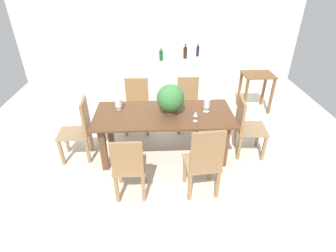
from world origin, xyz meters
TOP-DOWN VIEW (x-y plane):
  - ground_plane at (0.00, 0.00)m, footprint 7.04×7.04m
  - back_wall at (0.00, 2.60)m, footprint 6.40×0.10m
  - dining_table at (0.00, -0.14)m, footprint 2.07×0.91m
  - chair_near_right at (0.47, -1.04)m, footprint 0.48×0.45m
  - chair_foot_end at (1.28, -0.13)m, footprint 0.50×0.51m
  - chair_near_left at (-0.46, -1.03)m, footprint 0.41×0.43m
  - chair_far_right at (0.47, 0.76)m, footprint 0.44×0.46m
  - chair_far_left at (-0.46, 0.77)m, footprint 0.47×0.49m
  - chair_head_end at (-1.27, -0.13)m, footprint 0.49×0.43m
  - flower_centerpiece at (0.10, -0.13)m, footprint 0.40×0.42m
  - crystal_vase_left at (-0.68, 0.04)m, footprint 0.11×0.11m
  - crystal_vase_center_near at (0.65, -0.09)m, footprint 0.10×0.10m
  - wine_glass at (0.44, -0.37)m, footprint 0.06×0.06m
  - kitchen_counter at (0.17, 1.88)m, footprint 1.65×0.53m
  - wine_bottle_green at (0.01, 1.74)m, footprint 0.08×0.08m
  - wine_bottle_tall at (0.52, 1.88)m, footprint 0.08×0.08m
  - wine_bottle_dark at (0.80, 2.02)m, footprint 0.06×0.06m
  - side_table at (1.96, 1.38)m, footprint 0.61×0.50m

SIDE VIEW (x-z plane):
  - ground_plane at x=0.00m, z-range 0.00..0.00m
  - kitchen_counter at x=0.17m, z-range 0.00..0.98m
  - chair_near_left at x=-0.46m, z-range 0.05..0.99m
  - chair_far_left at x=-0.46m, z-range 0.05..0.99m
  - chair_far_right at x=0.47m, z-range 0.05..0.99m
  - chair_foot_end at x=1.28m, z-range 0.05..1.01m
  - chair_head_end at x=-1.27m, z-range 0.04..1.04m
  - chair_near_right at x=0.47m, z-range 0.05..1.10m
  - side_table at x=1.96m, z-range 0.19..0.97m
  - dining_table at x=0.00m, z-range 0.25..1.00m
  - wine_glass at x=0.44m, z-range 0.79..0.94m
  - crystal_vase_left at x=-0.68m, z-range 0.78..0.96m
  - crystal_vase_center_near at x=0.65m, z-range 0.78..0.98m
  - flower_centerpiece at x=0.10m, z-range 0.77..1.22m
  - wine_bottle_green at x=0.01m, z-range 0.96..1.21m
  - wine_bottle_dark at x=0.80m, z-range 0.96..1.22m
  - wine_bottle_tall at x=0.52m, z-range 0.95..1.26m
  - back_wall at x=0.00m, z-range 0.00..2.60m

